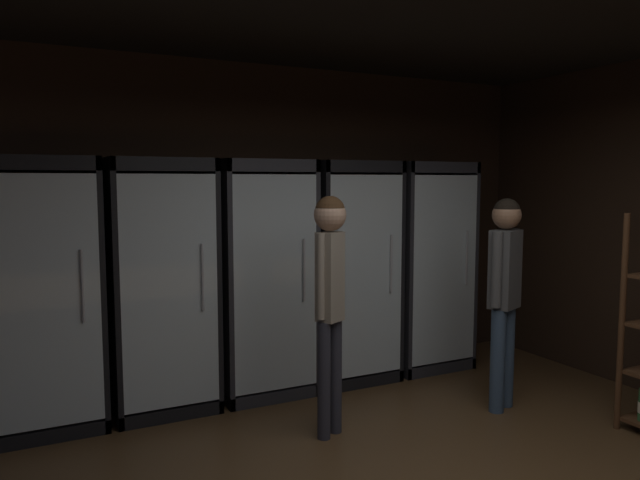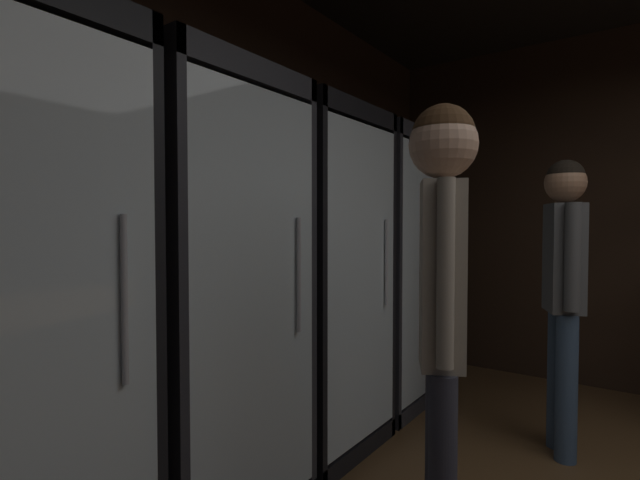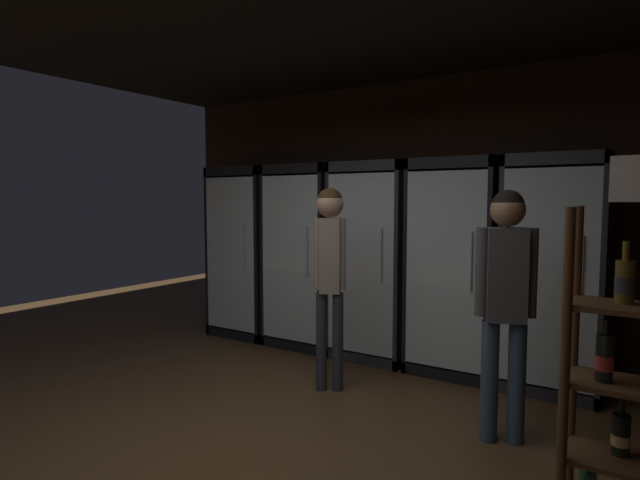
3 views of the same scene
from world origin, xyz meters
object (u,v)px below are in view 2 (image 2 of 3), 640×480
(cooler_right, at_px, (308,281))
(cooler_far_right, at_px, (375,271))
(shopper_near, at_px, (442,282))
(cooler_center, at_px, (196,301))
(shopper_far, at_px, (564,274))

(cooler_right, xyz_separation_m, cooler_far_right, (0.83, 0.00, -0.00))
(cooler_far_right, relative_size, shopper_near, 1.16)
(cooler_right, bearing_deg, cooler_far_right, 0.07)
(cooler_center, xyz_separation_m, shopper_near, (0.11, -1.09, 0.15))
(cooler_center, height_order, cooler_right, same)
(shopper_far, bearing_deg, cooler_right, 119.59)
(cooler_far_right, bearing_deg, cooler_center, -179.98)
(cooler_right, distance_m, cooler_far_right, 0.83)
(cooler_right, bearing_deg, cooler_center, 179.97)
(cooler_center, relative_size, shopper_near, 1.16)
(cooler_center, xyz_separation_m, shopper_far, (1.54, -1.25, 0.06))
(shopper_near, distance_m, shopper_far, 1.45)
(shopper_near, bearing_deg, shopper_far, -6.48)
(cooler_far_right, bearing_deg, shopper_near, -144.90)
(cooler_right, height_order, cooler_far_right, same)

